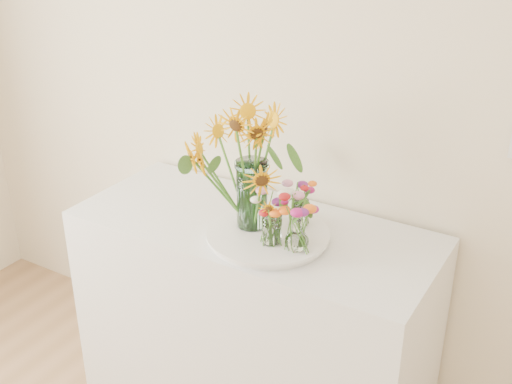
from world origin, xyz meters
TOP-DOWN VIEW (x-y plane):
  - counter at (-0.14, 1.93)m, footprint 1.40×0.60m
  - tray at (-0.04, 1.86)m, footprint 0.42×0.42m
  - mason_jar at (-0.11, 1.88)m, footprint 0.12×0.12m
  - sunflower_bouquet at (-0.11, 1.88)m, footprint 0.71×0.71m
  - small_vase_a at (0.01, 1.80)m, footprint 0.08×0.08m
  - wildflower_posy_a at (0.01, 1.80)m, footprint 0.18×0.18m
  - small_vase_b at (0.11, 1.81)m, footprint 0.10×0.10m
  - wildflower_posy_b at (0.11, 1.81)m, footprint 0.21×0.21m
  - small_vase_c at (0.03, 1.97)m, footprint 0.07×0.07m
  - wildflower_posy_c at (0.03, 1.97)m, footprint 0.18×0.18m

SIDE VIEW (x-z plane):
  - counter at x=-0.14m, z-range 0.00..0.90m
  - tray at x=-0.04m, z-range 0.90..0.92m
  - small_vase_c at x=0.03m, z-range 0.93..1.03m
  - small_vase_a at x=0.01m, z-range 0.93..1.04m
  - small_vase_b at x=0.11m, z-range 0.93..1.05m
  - wildflower_posy_c at x=0.03m, z-range 0.92..1.12m
  - wildflower_posy_a at x=0.01m, z-range 0.93..1.13m
  - wildflower_posy_b at x=0.11m, z-range 0.93..1.14m
  - mason_jar at x=-0.11m, z-range 0.93..1.19m
  - sunflower_bouquet at x=-0.11m, z-range 0.93..1.42m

